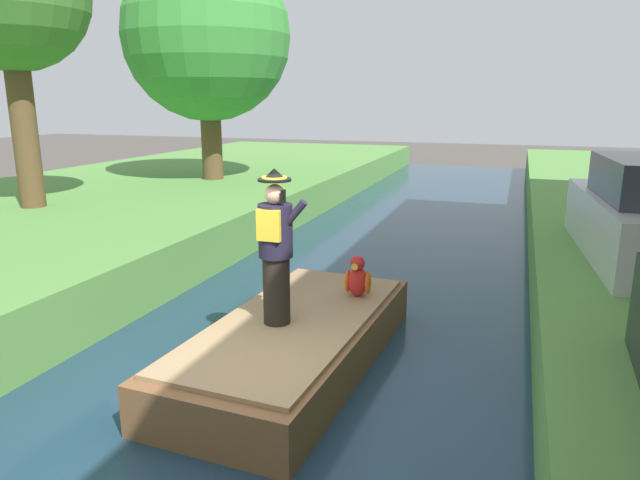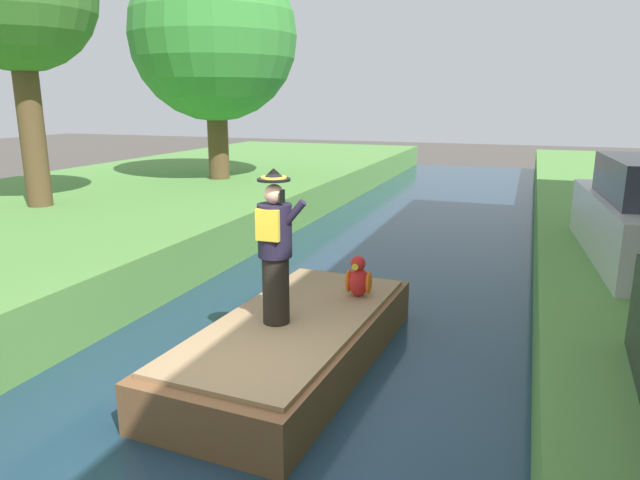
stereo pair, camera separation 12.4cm
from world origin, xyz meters
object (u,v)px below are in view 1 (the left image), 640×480
Objects in this scene: person_pirate at (276,248)px; parrot_plush at (358,279)px; boat at (295,342)px; tree_slender at (207,37)px.

person_pirate reaches higher than parrot_plush.
parrot_plush is (0.66, 1.24, -0.68)m from person_pirate.
parrot_plush is at bearing 55.17° from person_pirate.
tree_slender reaches higher than boat.
person_pirate is 11.30m from tree_slender.
parrot_plush is at bearing 63.94° from boat.
boat is at bearing -55.46° from tree_slender.
person_pirate is 1.56m from parrot_plush.
person_pirate is 0.29× the size of tree_slender.
person_pirate is at bearing -56.69° from tree_slender.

